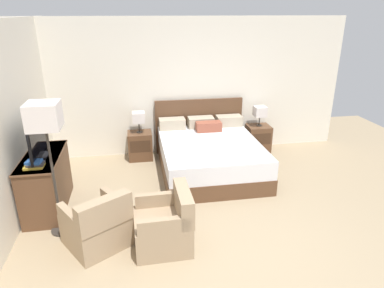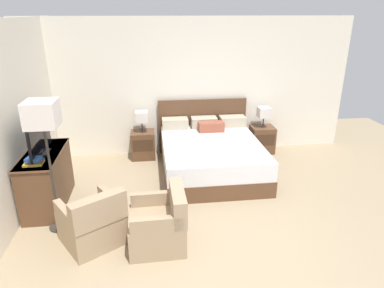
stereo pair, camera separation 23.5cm
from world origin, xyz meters
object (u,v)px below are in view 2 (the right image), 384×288
object	(u,v)px
book_small_top	(33,159)
table_lamp_right	(264,113)
armchair_by_window	(93,223)
bed	(211,155)
book_red_cover	(34,163)
book_blue_cover	(35,161)
dresser	(47,179)
nightstand_right	(262,139)
table_lamp_left	(142,117)
floor_lamp	(43,121)
tv	(40,138)
nightstand_left	(143,145)
armchair_companion	(160,225)

from	to	relation	value
book_small_top	table_lamp_right	bearing A→B (deg)	27.57
armchair_by_window	book_small_top	bearing A→B (deg)	140.89
bed	table_lamp_right	bearing A→B (deg)	32.51
book_red_cover	book_blue_cover	size ratio (longest dim) A/B	1.14
table_lamp_right	dresser	world-z (taller)	table_lamp_right
bed	table_lamp_right	world-z (taller)	bed
dresser	book_blue_cover	size ratio (longest dim) A/B	5.88
table_lamp_right	nightstand_right	bearing A→B (deg)	-90.00
table_lamp_left	book_blue_cover	size ratio (longest dim) A/B	1.95
floor_lamp	book_blue_cover	bearing A→B (deg)	135.71
book_small_top	tv	bearing A→B (deg)	89.51
bed	floor_lamp	xyz separation A→B (m)	(-2.35, -1.49, 1.20)
tv	book_blue_cover	size ratio (longest dim) A/B	4.34
table_lamp_right	book_red_cover	bearing A→B (deg)	-152.46
table_lamp_right	book_small_top	size ratio (longest dim) A/B	2.22
tv	floor_lamp	world-z (taller)	floor_lamp
nightstand_left	table_lamp_left	size ratio (longest dim) A/B	1.34
floor_lamp	table_lamp_left	bearing A→B (deg)	63.63
table_lamp_right	book_small_top	world-z (taller)	table_lamp_right
dresser	armchair_by_window	size ratio (longest dim) A/B	1.31
table_lamp_right	table_lamp_left	bearing A→B (deg)	180.00
armchair_by_window	armchair_companion	size ratio (longest dim) A/B	1.25
book_red_cover	armchair_by_window	xyz separation A→B (m)	(0.81, -0.65, -0.58)
nightstand_left	dresser	size ratio (longest dim) A/B	0.44
book_red_cover	book_blue_cover	bearing A→B (deg)	0.00
nightstand_left	armchair_companion	xyz separation A→B (m)	(0.23, -2.80, 0.01)
nightstand_left	floor_lamp	xyz separation A→B (m)	(-1.13, -2.27, 1.25)
nightstand_left	book_red_cover	size ratio (longest dim) A/B	2.29
table_lamp_right	book_blue_cover	world-z (taller)	table_lamp_right
bed	armchair_by_window	size ratio (longest dim) A/B	2.24
nightstand_right	armchair_by_window	world-z (taller)	armchair_by_window
dresser	book_blue_cover	bearing A→B (deg)	-87.74
armchair_by_window	armchair_companion	xyz separation A→B (m)	(0.83, -0.14, 0.00)
bed	armchair_by_window	bearing A→B (deg)	-134.11
bed	table_lamp_right	size ratio (longest dim) A/B	5.17
nightstand_left	armchair_by_window	xyz separation A→B (m)	(-0.60, -2.67, 0.01)
armchair_by_window	floor_lamp	world-z (taller)	floor_lamp
tv	book_small_top	size ratio (longest dim) A/B	4.94
book_blue_cover	armchair_by_window	xyz separation A→B (m)	(0.79, -0.65, -0.61)
armchair_by_window	book_blue_cover	bearing A→B (deg)	140.33
table_lamp_left	armchair_companion	world-z (taller)	table_lamp_left
table_lamp_left	bed	bearing A→B (deg)	-32.48
nightstand_left	floor_lamp	bearing A→B (deg)	-116.38
bed	armchair_by_window	distance (m)	2.63
nightstand_right	book_blue_cover	distance (m)	4.38
table_lamp_left	armchair_companion	xyz separation A→B (m)	(0.23, -2.80, -0.57)
dresser	armchair_by_window	bearing A→B (deg)	-52.30
book_red_cover	armchair_by_window	bearing A→B (deg)	-38.96
table_lamp_left	floor_lamp	size ratio (longest dim) A/B	0.23
bed	armchair_companion	xyz separation A→B (m)	(-1.00, -2.02, -0.04)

